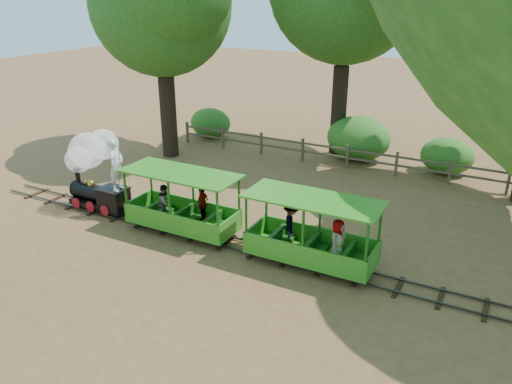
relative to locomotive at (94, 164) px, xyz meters
The scene contains 9 objects.
ground 7.20m from the locomotive, ahead, with size 90.00×90.00×0.00m, color olive.
track 7.18m from the locomotive, ahead, with size 22.00×1.00×0.10m.
locomotive is the anchor object (origin of this frame).
carriage_front 3.59m from the locomotive, ahead, with size 3.56×1.45×1.85m.
carriage_rear 7.65m from the locomotive, ahead, with size 3.56×1.46×1.85m.
fence 10.64m from the locomotive, 48.53° to the left, with size 18.10×0.10×1.00m.
shrub_west 9.40m from the locomotive, 99.28° to the left, with size 2.11×1.62×1.46m, color #2D6B1E.
shrub_mid_w 11.05m from the locomotive, 56.83° to the left, with size 2.75×2.11×1.90m, color #2D6B1E.
shrub_mid_e 13.41m from the locomotive, 43.62° to the left, with size 2.08×1.60×1.44m, color #2D6B1E.
Camera 1 is at (4.84, -10.98, 6.89)m, focal length 35.00 mm.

